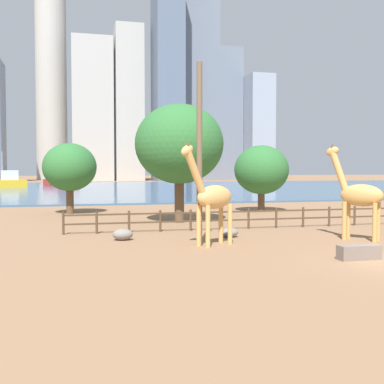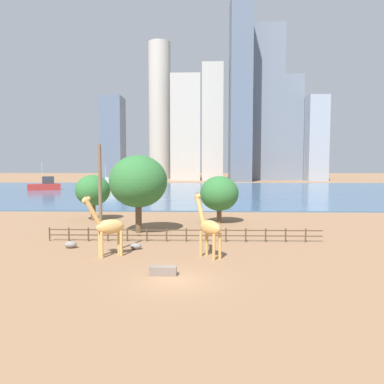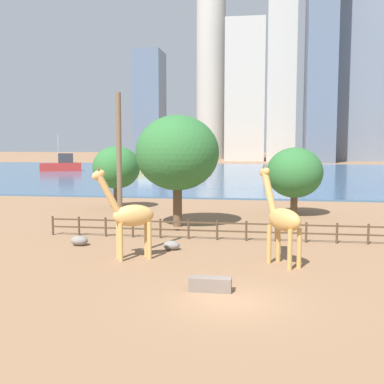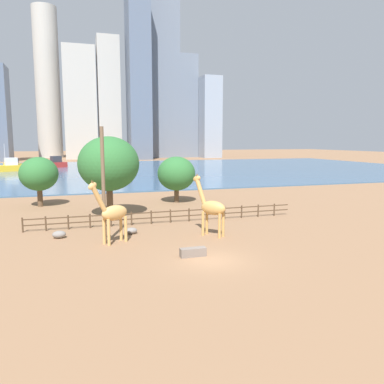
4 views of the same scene
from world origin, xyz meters
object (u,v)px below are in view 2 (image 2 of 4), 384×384
at_px(tree_left_large, 219,194).
at_px(boat_tug, 150,184).
at_px(boulder_near_fence, 71,245).
at_px(boat_sailboat, 45,185).
at_px(boat_barge, 116,184).
at_px(utility_pole, 100,201).
at_px(tree_center_broad, 93,190).
at_px(tree_right_tall, 138,182).
at_px(feeding_trough, 163,271).
at_px(giraffe_companion, 209,227).
at_px(giraffe_tall, 108,227).
at_px(boulder_by_pole, 136,246).
at_px(boat_ferry, 108,186).

distance_m(tree_left_large, boat_tug, 70.38).
xyz_separation_m(boulder_near_fence, tree_left_large, (13.73, 14.42, 3.39)).
xyz_separation_m(boat_sailboat, boat_barge, (15.98, 17.06, -0.41)).
xyz_separation_m(utility_pole, tree_left_large, (10.27, 17.19, -0.77)).
height_order(boulder_near_fence, boat_barge, boat_barge).
bearing_deg(boat_barge, tree_center_broad, 147.00).
bearing_deg(tree_right_tall, feeding_trough, -74.64).
height_order(giraffe_companion, boat_barge, giraffe_companion).
height_order(boulder_near_fence, boat_sailboat, boat_sailboat).
distance_m(boulder_near_fence, tree_left_large, 20.20).
bearing_deg(boat_tug, tree_left_large, 73.59).
distance_m(giraffe_tall, boulder_near_fence, 5.41).
bearing_deg(tree_right_tall, tree_left_large, 37.40).
bearing_deg(utility_pole, boat_tug, 95.38).
bearing_deg(boat_sailboat, boulder_by_pole, 95.93).
bearing_deg(boat_sailboat, boat_ferry, 163.54).
bearing_deg(feeding_trough, boulder_by_pole, 112.72).
bearing_deg(boat_tug, tree_right_tall, 65.61).
bearing_deg(tree_left_large, boulder_by_pole, -118.17).
bearing_deg(tree_left_large, tree_right_tall, -142.60).
distance_m(giraffe_tall, boat_barge, 92.19).
distance_m(giraffe_tall, tree_left_large, 19.88).
distance_m(boulder_near_fence, boat_sailboat, 76.96).
distance_m(tree_left_large, boat_barge, 78.52).
relative_size(boulder_by_pole, tree_right_tall, 0.12).
distance_m(giraffe_tall, giraffe_companion, 8.05).
bearing_deg(tree_center_broad, tree_right_tall, -49.55).
bearing_deg(tree_center_broad, boulder_near_fence, -80.42).
height_order(utility_pole, boat_sailboat, utility_pole).
xyz_separation_m(boulder_near_fence, tree_right_tall, (4.75, 7.55, 5.21)).
xyz_separation_m(giraffe_companion, feeding_trough, (-3.13, -4.92, -2.10)).
relative_size(utility_pole, tree_left_large, 1.52).
bearing_deg(giraffe_companion, boulder_by_pole, 27.76).
bearing_deg(feeding_trough, boat_sailboat, 117.68).
bearing_deg(tree_left_large, boat_barge, 112.18).
relative_size(boulder_by_pole, boat_sailboat, 0.11).
bearing_deg(tree_center_broad, giraffe_tall, -70.49).
height_order(boulder_by_pole, boat_ferry, boat_ferry).
bearing_deg(tree_right_tall, boulder_by_pole, -82.20).
distance_m(feeding_trough, boat_tug, 91.23).
xyz_separation_m(giraffe_companion, boat_sailboat, (-43.99, 72.98, -0.92)).
bearing_deg(giraffe_companion, boat_barge, -22.39).
bearing_deg(feeding_trough, boat_ferry, 106.64).
bearing_deg(boat_tug, giraffe_companion, 69.58).
height_order(boulder_by_pole, tree_center_broad, tree_center_broad).
bearing_deg(feeding_trough, boat_tug, 98.53).
distance_m(utility_pole, boat_ferry, 76.80).
relative_size(tree_right_tall, boat_sailboat, 0.92).
bearing_deg(giraffe_companion, boat_sailboat, -8.59).
xyz_separation_m(giraffe_companion, boulder_by_pole, (-6.28, 2.61, -2.13)).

